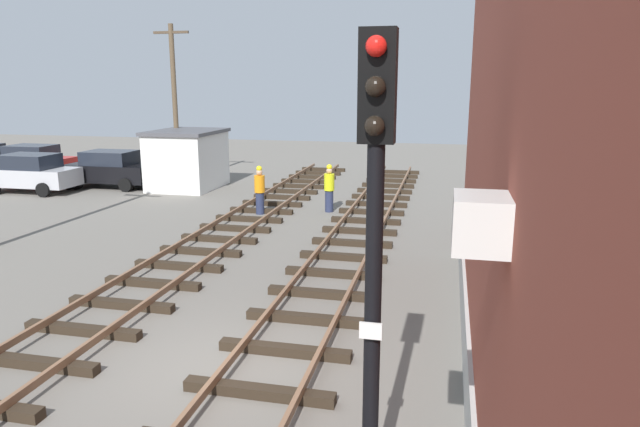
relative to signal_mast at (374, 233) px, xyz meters
name	(u,v)px	position (x,y,z in m)	size (l,w,h in m)	color
ground_plane	(222,368)	(-2.99, 2.94, -3.40)	(80.00, 80.00, 0.00)	slate
track_near_building	(273,367)	(-2.07, 2.94, -3.27)	(2.50, 47.72, 0.32)	#2D2319
track_centre	(60,344)	(-6.25, 2.94, -3.27)	(2.50, 47.72, 0.32)	#2D2319
signal_mast	(374,233)	(0.00, 0.00, 0.00)	(0.36, 0.40, 5.41)	black
control_hut	(187,159)	(-11.42, 19.34, -2.01)	(3.00, 3.80, 2.76)	silver
parked_car_black	(111,169)	(-15.11, 18.67, -2.50)	(4.20, 2.04, 1.76)	black
parked_car_silver	(31,173)	(-17.96, 16.72, -2.50)	(4.20, 2.04, 1.76)	#B7B7BC
parked_car_red	(32,161)	(-20.65, 20.14, -2.50)	(4.20, 2.04, 1.76)	red
utility_pole_far	(175,102)	(-12.53, 20.59, 0.64)	(1.80, 0.24, 7.69)	brown
track_worker_foreground	(260,190)	(-6.25, 14.72, -2.47)	(0.40, 0.40, 1.87)	#262D4C
track_worker_distant	(329,188)	(-3.74, 15.69, -2.47)	(0.40, 0.40, 1.87)	#262D4C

